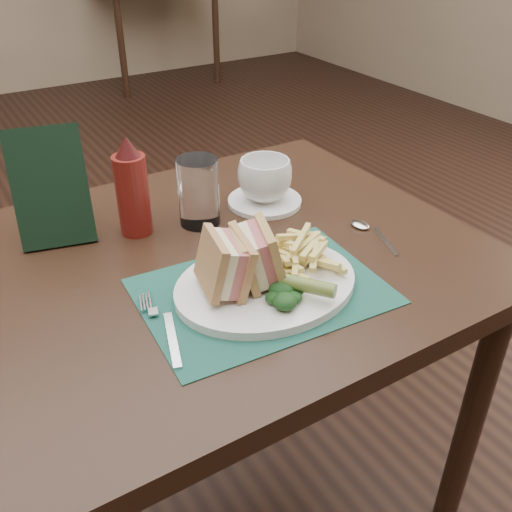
{
  "coord_description": "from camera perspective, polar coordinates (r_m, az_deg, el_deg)",
  "views": [
    {
      "loc": [
        -0.39,
        -1.26,
        1.28
      ],
      "look_at": [
        0.01,
        -0.61,
        0.8
      ],
      "focal_mm": 40.0,
      "sensor_mm": 36.0,
      "label": 1
    }
  ],
  "objects": [
    {
      "name": "drinking_glass",
      "position": [
        1.07,
        -5.77,
        6.39
      ],
      "size": [
        0.1,
        0.1,
        0.13
      ],
      "primitive_type": "cylinder",
      "rotation": [
        0.0,
        0.0,
        0.42
      ],
      "color": "white",
      "rests_on": "table_main"
    },
    {
      "name": "kale_garnish",
      "position": [
        0.86,
        3.53,
        -3.35
      ],
      "size": [
        0.11,
        0.08,
        0.03
      ],
      "primitive_type": null,
      "color": "black",
      "rests_on": "plate"
    },
    {
      "name": "pickle_spear",
      "position": [
        0.86,
        4.11,
        -2.74
      ],
      "size": [
        0.09,
        0.11,
        0.03
      ],
      "primitive_type": "cylinder",
      "rotation": [
        1.54,
        0.0,
        0.6
      ],
      "color": "#536827",
      "rests_on": "plate"
    },
    {
      "name": "plate",
      "position": [
        0.9,
        1.0,
        -2.87
      ],
      "size": [
        0.3,
        0.25,
        0.01
      ],
      "primitive_type": null,
      "rotation": [
        0.0,
        0.0,
        -0.02
      ],
      "color": "white",
      "rests_on": "placemat"
    },
    {
      "name": "check_presenter",
      "position": [
        1.06,
        -19.87,
        6.46
      ],
      "size": [
        0.14,
        0.11,
        0.2
      ],
      "primitive_type": "cube",
      "rotation": [
        -0.31,
        0.0,
        -0.23
      ],
      "color": "black",
      "rests_on": "table_main"
    },
    {
      "name": "table_bg_right",
      "position": [
        4.95,
        -10.15,
        21.17
      ],
      "size": [
        0.9,
        0.75,
        0.75
      ],
      "primitive_type": null,
      "color": "black",
      "rests_on": "ground"
    },
    {
      "name": "table_main",
      "position": [
        1.25,
        -3.07,
        -14.35
      ],
      "size": [
        0.9,
        0.75,
        0.75
      ],
      "primitive_type": null,
      "color": "black",
      "rests_on": "ground"
    },
    {
      "name": "sandwich_half_b",
      "position": [
        0.87,
        -1.16,
        0.02
      ],
      "size": [
        0.1,
        0.11,
        0.1
      ],
      "primitive_type": null,
      "rotation": [
        0.0,
        -0.24,
        -0.33
      ],
      "color": "tan",
      "rests_on": "plate"
    },
    {
      "name": "coffee_cup",
      "position": [
        1.15,
        0.89,
        7.63
      ],
      "size": [
        0.14,
        0.14,
        0.09
      ],
      "primitive_type": "imported",
      "rotation": [
        0.0,
        0.0,
        0.32
      ],
      "color": "white",
      "rests_on": "saucer"
    },
    {
      "name": "placemat",
      "position": [
        0.9,
        0.59,
        -3.53
      ],
      "size": [
        0.39,
        0.29,
        0.0
      ],
      "primitive_type": "cube",
      "rotation": [
        0.0,
        0.0,
        -0.06
      ],
      "color": "#174B3E",
      "rests_on": "table_main"
    },
    {
      "name": "saucer",
      "position": [
        1.17,
        0.87,
        5.51
      ],
      "size": [
        0.2,
        0.2,
        0.01
      ],
      "primitive_type": "cylinder",
      "rotation": [
        0.0,
        0.0,
        -0.39
      ],
      "color": "white",
      "rests_on": "table_main"
    },
    {
      "name": "floor",
      "position": [
        1.84,
        -10.47,
        -12.55
      ],
      "size": [
        7.0,
        7.0,
        0.0
      ],
      "primitive_type": "plane",
      "color": "black",
      "rests_on": "ground"
    },
    {
      "name": "fork",
      "position": [
        0.84,
        -9.24,
        -6.87
      ],
      "size": [
        0.08,
        0.17,
        0.01
      ],
      "primitive_type": null,
      "rotation": [
        0.0,
        0.0,
        -0.31
      ],
      "color": "silver",
      "rests_on": "placemat"
    },
    {
      "name": "spoon",
      "position": [
        1.07,
        11.91,
        2.18
      ],
      "size": [
        0.08,
        0.15,
        0.01
      ],
      "primitive_type": null,
      "rotation": [
        0.0,
        0.0,
        -0.32
      ],
      "color": "silver",
      "rests_on": "table_main"
    },
    {
      "name": "fries_pile",
      "position": [
        0.93,
        4.47,
        0.67
      ],
      "size": [
        0.18,
        0.2,
        0.05
      ],
      "primitive_type": null,
      "color": "#DDCB6E",
      "rests_on": "plate"
    },
    {
      "name": "ketchup_bottle",
      "position": [
        1.05,
        -12.32,
        6.84
      ],
      "size": [
        0.07,
        0.07,
        0.19
      ],
      "primitive_type": null,
      "rotation": [
        0.0,
        0.0,
        0.3
      ],
      "color": "maroon",
      "rests_on": "table_main"
    },
    {
      "name": "sandwich_half_a",
      "position": [
        0.85,
        -4.51,
        -1.01
      ],
      "size": [
        0.09,
        0.11,
        0.1
      ],
      "primitive_type": null,
      "rotation": [
        0.0,
        0.24,
        -0.19
      ],
      "color": "tan",
      "rests_on": "plate"
    }
  ]
}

